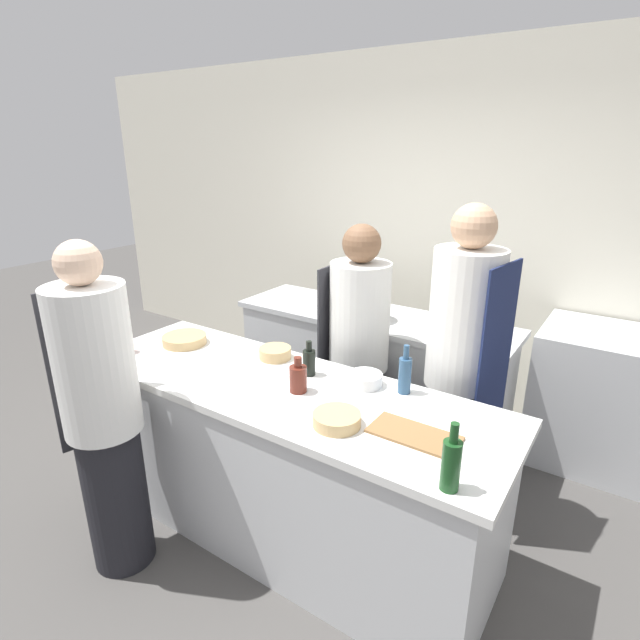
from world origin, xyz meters
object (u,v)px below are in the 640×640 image
Objects in this scene: bottle_olive_oil at (451,463)px; chef_at_prep_near at (103,416)px; bowl_ceramic_blue at (185,340)px; chef_at_pass_far at (358,357)px; oven_range at (610,401)px; bowl_wooden_salad at (365,379)px; stockpot at (368,306)px; chef_at_stove at (460,371)px; bottle_cooking_oil at (405,374)px; bowl_mixing_large at (275,353)px; bottle_vinegar at (298,378)px; bottle_wine at (309,362)px; bowl_prep_small at (337,419)px; cup at (126,345)px.

chef_at_prep_near is at bearing -168.27° from bottle_olive_oil.
chef_at_pass_far is at bearing 34.54° from bowl_ceramic_blue.
oven_range is at bearing -54.33° from chef_at_pass_far.
bowl_wooden_salad is 0.73× the size of stockpot.
bowl_wooden_salad is at bearing -62.04° from stockpot.
chef_at_stove is 7.19× the size of bottle_cooking_oil.
oven_range is at bearing 59.74° from bottle_cooking_oil.
bowl_mixing_large is 0.60m from bowl_wooden_salad.
bottle_olive_oil is at bearing -40.19° from bowl_wooden_salad.
bottle_vinegar is (0.70, 0.63, 0.14)m from chef_at_prep_near.
bowl_wooden_salad is at bearing -0.90° from bowl_mixing_large.
chef_at_stove is at bearing 25.31° from bowl_mixing_large.
bottle_cooking_oil is 1.09m from stockpot.
chef_at_stove reaches higher than bottle_wine.
oven_range is 4.43× the size of bowl_prep_small.
bowl_mixing_large is 1.05× the size of bowl_wooden_salad.
chef_at_stove is at bearing 26.80° from cup.
chef_at_pass_far is (0.63, 1.35, -0.03)m from chef_at_prep_near.
chef_at_stove is 0.93m from stockpot.
bottle_wine is (-0.65, -0.51, 0.08)m from chef_at_stove.
bowl_mixing_large is 0.80m from bowl_prep_small.
chef_at_prep_near is 7.96× the size of bowl_prep_small.
stockpot is (-1.12, 1.44, -0.00)m from bottle_olive_oil.
cup is at bearing -163.96° from bottle_cooking_oil.
bowl_prep_small is 0.42m from bowl_wooden_salad.
bottle_olive_oil is at bearing -12.61° from bowl_ceramic_blue.
bowl_prep_small is 0.80× the size of bowl_ceramic_blue.
chef_at_pass_far is 7.72× the size of bowl_prep_small.
chef_at_pass_far is at bearing 95.40° from bottle_vinegar.
bottle_vinegar is 1.15m from cup.
stockpot reaches higher than oven_range.
bottle_olive_oil is at bearing -52.12° from stockpot.
cup is (-1.46, -0.01, 0.02)m from bowl_prep_small.
chef_at_stove is 9.82× the size of bottle_vinegar.
bottle_wine is 0.89m from bowl_ceramic_blue.
stockpot is (0.47, 1.77, 0.17)m from chef_at_prep_near.
bottle_olive_oil is 1.11× the size of stockpot.
bowl_wooden_salad is at bearing -31.66° from chef_at_prep_near.
bowl_mixing_large is at bearing 166.47° from bottle_wine.
chef_at_stove reaches higher than bowl_mixing_large.
bottle_wine is 0.52m from bottle_cooking_oil.
stockpot reaches higher than bowl_mixing_large.
bowl_ceramic_blue is 1.26m from stockpot.
bottle_vinegar is 0.96× the size of bottle_wine.
stockpot is (0.90, 1.31, 0.06)m from cup.
chef_at_stove is at bearing 50.07° from bottle_vinegar.
chef_at_prep_near reaches higher than stockpot.
bottle_vinegar is 0.69× the size of bowl_ceramic_blue.
bowl_prep_small is at bearing -157.03° from chef_at_pass_far.
stockpot is at bearing -108.80° from chef_at_stove.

